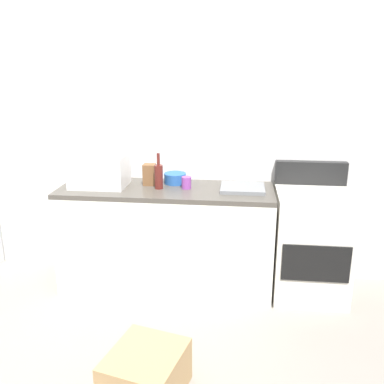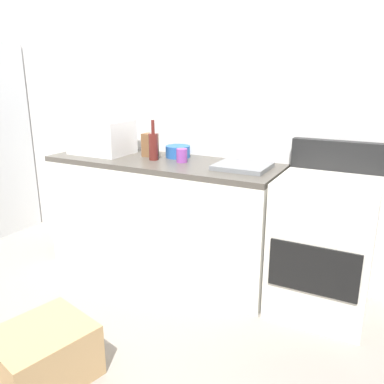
% 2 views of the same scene
% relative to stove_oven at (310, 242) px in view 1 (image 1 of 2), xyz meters
% --- Properties ---
extents(ground_plane, '(6.00, 6.00, 0.00)m').
position_rel_stove_oven_xyz_m(ground_plane, '(-1.52, -1.21, -0.47)').
color(ground_plane, gray).
extents(wall_back, '(5.00, 0.10, 2.60)m').
position_rel_stove_oven_xyz_m(wall_back, '(-1.52, 0.34, 0.83)').
color(wall_back, silver).
rests_on(wall_back, ground_plane).
extents(kitchen_counter, '(1.80, 0.60, 0.90)m').
position_rel_stove_oven_xyz_m(kitchen_counter, '(-1.22, -0.01, -0.02)').
color(kitchen_counter, silver).
rests_on(kitchen_counter, ground_plane).
extents(stove_oven, '(0.60, 0.61, 1.10)m').
position_rel_stove_oven_xyz_m(stove_oven, '(0.00, 0.00, 0.00)').
color(stove_oven, silver).
rests_on(stove_oven, ground_plane).
extents(microwave, '(0.46, 0.34, 0.27)m').
position_rel_stove_oven_xyz_m(microwave, '(-1.79, 0.00, 0.57)').
color(microwave, white).
rests_on(microwave, kitchen_counter).
extents(sink_basin, '(0.36, 0.32, 0.03)m').
position_rel_stove_oven_xyz_m(sink_basin, '(-0.58, 0.02, 0.45)').
color(sink_basin, slate).
rests_on(sink_basin, kitchen_counter).
extents(wine_bottle, '(0.07, 0.07, 0.30)m').
position_rel_stove_oven_xyz_m(wine_bottle, '(-1.27, -0.03, 0.54)').
color(wine_bottle, '#591E19').
rests_on(wine_bottle, kitchen_counter).
extents(coffee_mug, '(0.08, 0.08, 0.10)m').
position_rel_stove_oven_xyz_m(coffee_mug, '(-1.05, 0.00, 0.48)').
color(coffee_mug, purple).
rests_on(coffee_mug, kitchen_counter).
extents(knife_block, '(0.10, 0.10, 0.18)m').
position_rel_stove_oven_xyz_m(knife_block, '(-1.38, 0.08, 0.52)').
color(knife_block, brown).
rests_on(knife_block, kitchen_counter).
extents(mixing_bowl, '(0.19, 0.19, 0.09)m').
position_rel_stove_oven_xyz_m(mixing_bowl, '(-1.16, 0.15, 0.48)').
color(mixing_bowl, '#2659A5').
rests_on(mixing_bowl, kitchen_counter).
extents(cardboard_box_medium, '(0.51, 0.55, 0.29)m').
position_rel_stove_oven_xyz_m(cardboard_box_medium, '(-1.12, -1.33, -0.32)').
color(cardboard_box_medium, tan).
rests_on(cardboard_box_medium, ground_plane).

